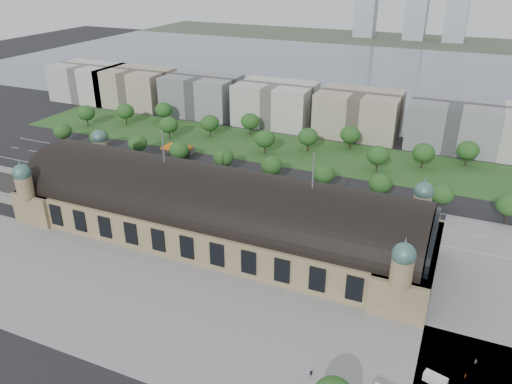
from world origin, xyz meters
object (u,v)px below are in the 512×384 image
at_px(parked_car_0, 128,182).
at_px(parked_car_5, 137,183).
at_px(bus_west, 263,198).
at_px(bus_east, 325,216).
at_px(petrol_station, 182,149).
at_px(van_east, 434,379).
at_px(bus_mid, 245,196).
at_px(pedestrian_1, 465,376).
at_px(traffic_car_5, 362,211).
at_px(parked_car_4, 137,187).
at_px(traffic_car_4, 298,210).
at_px(pedestrian_4, 311,374).
at_px(parked_car_6, 179,192).
at_px(parked_car_3, 118,180).
at_px(traffic_car_1, 113,164).
at_px(traffic_car_2, 112,173).
at_px(pedestrian_2, 476,361).
at_px(traffic_car_3, 221,181).
at_px(parked_car_1, 85,177).
at_px(traffic_car_6, 434,238).
at_px(parked_car_2, 158,192).
at_px(traffic_car_0, 54,155).

xyz_separation_m(parked_car_0, parked_car_5, (5.08, 0.00, 0.02)).
relative_size(bus_west, bus_east, 1.07).
bearing_deg(petrol_station, bus_west, -29.67).
bearing_deg(bus_east, van_east, -150.28).
bearing_deg(bus_mid, van_east, -126.35).
bearing_deg(pedestrian_1, traffic_car_5, 52.19).
bearing_deg(parked_car_4, bus_west, 62.63).
bearing_deg(traffic_car_4, pedestrian_1, 46.41).
relative_size(parked_car_0, pedestrian_1, 2.86).
height_order(bus_west, pedestrian_4, bus_west).
distance_m(parked_car_6, bus_mid, 28.98).
distance_m(parked_car_0, parked_car_3, 5.22).
height_order(traffic_car_5, parked_car_4, traffic_car_5).
bearing_deg(traffic_car_1, parked_car_0, -131.87).
xyz_separation_m(bus_mid, bus_east, (35.32, -3.19, -0.20)).
bearing_deg(bus_west, bus_east, -98.47).
relative_size(traffic_car_2, pedestrian_1, 3.84).
bearing_deg(traffic_car_1, pedestrian_2, -118.11).
bearing_deg(traffic_car_3, parked_car_5, 124.96).
bearing_deg(parked_car_1, pedestrian_4, 35.02).
distance_m(van_east, pedestrian_4, 29.07).
relative_size(traffic_car_2, pedestrian_4, 3.44).
relative_size(traffic_car_2, parked_car_4, 1.46).
height_order(bus_mid, bus_east, bus_mid).
relative_size(van_east, pedestrian_4, 3.38).
relative_size(traffic_car_1, traffic_car_6, 0.92).
distance_m(parked_car_0, parked_car_2, 19.00).
relative_size(parked_car_1, parked_car_3, 1.19).
xyz_separation_m(parked_car_4, bus_east, (83.45, 4.68, 0.98)).
bearing_deg(traffic_car_0, traffic_car_6, 88.09).
distance_m(petrol_station, traffic_car_5, 101.97).
relative_size(parked_car_4, pedestrian_2, 2.08).
distance_m(traffic_car_2, parked_car_3, 8.63).
height_order(traffic_car_5, bus_east, bus_east).
distance_m(traffic_car_6, parked_car_1, 151.05).
height_order(petrol_station, pedestrian_4, petrol_station).
bearing_deg(traffic_car_4, traffic_car_5, 112.05).
relative_size(parked_car_6, bus_west, 0.41).
bearing_deg(traffic_car_6, bus_mid, -85.80).
bearing_deg(traffic_car_2, pedestrian_4, 55.43).
xyz_separation_m(petrol_station, traffic_car_2, (-16.34, -35.45, -2.13)).
xyz_separation_m(traffic_car_4, parked_car_2, (-60.25, -8.68, -0.11)).
bearing_deg(traffic_car_0, pedestrian_2, 72.29).
height_order(traffic_car_4, parked_car_0, traffic_car_4).
xyz_separation_m(bus_west, pedestrian_2, (83.89, -62.01, -0.78)).
relative_size(traffic_car_6, pedestrian_2, 2.70).
xyz_separation_m(traffic_car_0, parked_car_4, (61.76, -15.12, 0.01)).
distance_m(traffic_car_1, pedestrian_4, 157.41).
height_order(traffic_car_5, pedestrian_2, pedestrian_2).
xyz_separation_m(van_east, pedestrian_2, (8.97, 10.34, -0.15)).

